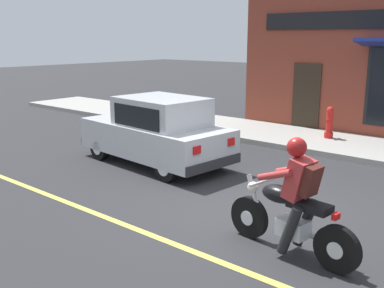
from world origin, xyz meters
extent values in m
plane|color=#2B2B2D|center=(0.00, 0.00, 0.00)|extent=(80.00, 80.00, 0.00)
cube|color=#9E9B93|center=(5.40, 3.00, 0.07)|extent=(2.60, 22.00, 0.14)
cube|color=#D1C64C|center=(-1.80, 3.00, 0.00)|extent=(0.12, 19.80, 0.01)
cube|color=#2D2319|center=(6.68, 2.28, 1.05)|extent=(0.04, 0.90, 2.10)
cylinder|color=black|center=(-0.91, -0.61, 0.31)|extent=(0.17, 0.63, 0.62)
cylinder|color=silver|center=(-0.91, -0.61, 0.31)|extent=(0.14, 0.23, 0.22)
cylinder|color=black|center=(-1.08, -2.01, 0.31)|extent=(0.17, 0.63, 0.62)
cylinder|color=silver|center=(-1.08, -2.01, 0.31)|extent=(0.14, 0.23, 0.22)
cube|color=silver|center=(-1.00, -1.36, 0.39)|extent=(0.32, 0.43, 0.24)
ellipsoid|color=black|center=(-0.97, -1.11, 0.80)|extent=(0.36, 0.55, 0.24)
cube|color=black|center=(-1.03, -1.59, 0.76)|extent=(0.32, 0.59, 0.10)
cylinder|color=silver|center=(-0.93, -0.71, 0.62)|extent=(0.11, 0.33, 0.68)
cylinder|color=silver|center=(-0.94, -0.83, 0.91)|extent=(0.56, 0.11, 0.04)
sphere|color=silver|center=(-0.92, -0.66, 0.79)|extent=(0.16, 0.16, 0.16)
cylinder|color=silver|center=(-0.89, -1.78, 0.29)|extent=(0.14, 0.56, 0.08)
cube|color=red|center=(-1.07, -1.96, 0.73)|extent=(0.13, 0.07, 0.08)
cylinder|color=black|center=(-1.19, -1.41, 0.43)|extent=(0.18, 0.36, 0.71)
cylinder|color=black|center=(-0.83, -1.45, 0.43)|extent=(0.18, 0.36, 0.71)
cube|color=#B23333|center=(-1.01, -1.41, 1.08)|extent=(0.38, 0.37, 0.57)
cylinder|color=#B23333|center=(-1.18, -1.15, 1.12)|extent=(0.15, 0.53, 0.26)
cylinder|color=#B23333|center=(-0.78, -1.19, 1.12)|extent=(0.15, 0.53, 0.26)
sphere|color=#A51919|center=(-1.00, -1.35, 1.49)|extent=(0.26, 0.26, 0.26)
cube|color=#4C1E19|center=(-1.03, -1.57, 1.10)|extent=(0.31, 0.27, 0.42)
cylinder|color=black|center=(0.44, 4.50, 0.30)|extent=(0.23, 0.61, 0.60)
cylinder|color=silver|center=(0.44, 4.50, 0.30)|extent=(0.23, 0.35, 0.33)
cylinder|color=black|center=(1.87, 4.37, 0.30)|extent=(0.23, 0.61, 0.60)
cylinder|color=silver|center=(1.87, 4.37, 0.30)|extent=(0.23, 0.35, 0.33)
cylinder|color=black|center=(0.22, 2.11, 0.30)|extent=(0.23, 0.61, 0.60)
cylinder|color=silver|center=(0.22, 2.11, 0.30)|extent=(0.23, 0.35, 0.33)
cylinder|color=black|center=(1.65, 1.98, 0.30)|extent=(0.23, 0.61, 0.60)
cylinder|color=silver|center=(1.65, 1.98, 0.30)|extent=(0.23, 0.35, 0.33)
cube|color=#B7BABF|center=(1.04, 3.24, 0.60)|extent=(1.97, 3.83, 0.70)
cube|color=#B7BABF|center=(1.02, 2.99, 1.24)|extent=(1.61, 2.02, 0.66)
cube|color=black|center=(1.10, 3.86, 1.19)|extent=(1.35, 0.47, 0.51)
cube|color=black|center=(0.30, 3.06, 1.22)|extent=(0.17, 1.52, 0.46)
cube|color=black|center=(1.74, 2.93, 1.22)|extent=(0.17, 1.52, 0.46)
cube|color=silver|center=(0.71, 5.14, 0.72)|extent=(0.24, 0.06, 0.14)
cube|color=red|center=(0.37, 1.44, 0.74)|extent=(0.20, 0.06, 0.16)
cube|color=silver|center=(1.72, 5.05, 0.72)|extent=(0.24, 0.06, 0.14)
cube|color=red|center=(1.38, 1.34, 0.74)|extent=(0.20, 0.06, 0.16)
cube|color=#28282B|center=(1.21, 5.07, 0.35)|extent=(1.61, 0.27, 0.20)
cube|color=#28282B|center=(0.88, 1.42, 0.35)|extent=(1.61, 0.27, 0.20)
cylinder|color=red|center=(5.68, 1.05, 0.22)|extent=(0.24, 0.24, 0.16)
cylinder|color=red|center=(5.68, 1.05, 0.59)|extent=(0.18, 0.18, 0.58)
sphere|color=red|center=(5.68, 1.05, 0.92)|extent=(0.20, 0.20, 0.20)
cylinder|color=red|center=(5.55, 1.05, 0.64)|extent=(0.10, 0.08, 0.08)
cylinder|color=red|center=(5.81, 1.05, 0.64)|extent=(0.10, 0.08, 0.08)
camera|label=1|loc=(-6.12, -3.91, 2.85)|focal=42.00mm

